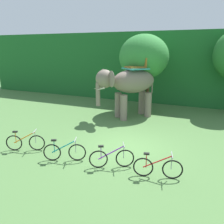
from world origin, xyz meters
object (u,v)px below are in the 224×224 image
object	(u,v)px
elephant	(129,84)
tree_center_right	(149,62)
bike_red	(158,167)
bike_teal	(64,152)
bike_purple	(112,158)
tree_right	(144,57)
bike_orange	(25,142)

from	to	relation	value
elephant	tree_center_right	bearing A→B (deg)	74.36
tree_center_right	bike_red	size ratio (longest dim) A/B	2.72
tree_center_right	bike_teal	distance (m)	9.49
elephant	bike_purple	distance (m)	6.91
elephant	bike_purple	xyz separation A→B (m)	(1.63, -6.46, -1.82)
elephant	bike_purple	bearing A→B (deg)	-75.87
elephant	bike_red	distance (m)	7.53
tree_center_right	tree_right	bearing A→B (deg)	-141.04
bike_orange	bike_purple	xyz separation A→B (m)	(4.08, 0.13, 0.00)
tree_right	elephant	size ratio (longest dim) A/B	1.40
elephant	bike_orange	world-z (taller)	elephant
bike_purple	bike_red	bearing A→B (deg)	-0.57
bike_teal	bike_red	distance (m)	3.70
elephant	bike_teal	xyz separation A→B (m)	(-0.32, -6.71, -1.82)
bike_red	bike_teal	bearing A→B (deg)	-176.43
bike_red	bike_purple	bearing A→B (deg)	179.43
tree_right	elephant	bearing A→B (deg)	-99.45
elephant	bike_teal	distance (m)	6.96
tree_right	bike_orange	world-z (taller)	tree_right
bike_teal	bike_red	bearing A→B (deg)	3.57
bike_red	bike_orange	bearing A→B (deg)	-178.89
elephant	bike_red	xyz separation A→B (m)	(3.37, -6.48, -1.82)
tree_right	tree_center_right	size ratio (longest dim) A/B	1.16
elephant	bike_purple	world-z (taller)	elephant
bike_orange	bike_red	size ratio (longest dim) A/B	0.95
tree_center_right	bike_teal	world-z (taller)	tree_center_right
elephant	bike_teal	world-z (taller)	elephant
bike_orange	bike_teal	bearing A→B (deg)	-3.13
tree_right	bike_orange	size ratio (longest dim) A/B	3.35
bike_red	tree_center_right	bearing A→B (deg)	107.52
elephant	bike_teal	size ratio (longest dim) A/B	2.39
bike_purple	tree_center_right	bearing A→B (deg)	96.59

